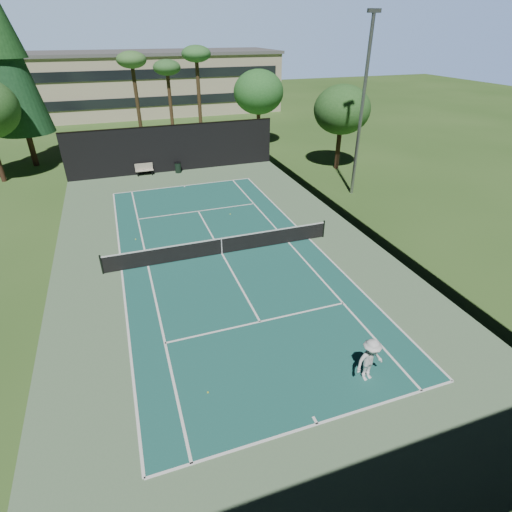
{
  "coord_description": "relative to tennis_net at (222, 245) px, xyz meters",
  "views": [
    {
      "loc": [
        -4.67,
        -19.25,
        11.17
      ],
      "look_at": [
        1.0,
        -3.0,
        1.3
      ],
      "focal_mm": 28.0,
      "sensor_mm": 36.0,
      "label": 1
    }
  ],
  "objects": [
    {
      "name": "court_surface",
      "position": [
        0.0,
        0.0,
        -0.55
      ],
      "size": [
        10.97,
        23.77,
        0.01
      ],
      "primitive_type": "cube",
      "color": "#1B574F",
      "rests_on": "ground"
    },
    {
      "name": "fence",
      "position": [
        0.0,
        0.06,
        1.45
      ],
      "size": [
        18.04,
        32.05,
        4.03
      ],
      "color": "black",
      "rests_on": "ground"
    },
    {
      "name": "campus_building",
      "position": [
        0.0,
        45.98,
        3.65
      ],
      "size": [
        40.5,
        12.5,
        8.3
      ],
      "color": "#BEB193",
      "rests_on": "ground"
    },
    {
      "name": "tennis_net",
      "position": [
        0.0,
        0.0,
        0.0
      ],
      "size": [
        12.9,
        0.1,
        1.1
      ],
      "color": "black",
      "rests_on": "ground"
    },
    {
      "name": "tennis_ball_c",
      "position": [
        1.97,
        5.14,
        -0.52
      ],
      "size": [
        0.07,
        0.07,
        0.07
      ],
      "primitive_type": "sphere",
      "color": "#CEEB35",
      "rests_on": "ground"
    },
    {
      "name": "tennis_ball_a",
      "position": [
        -3.05,
        -9.46,
        -0.52
      ],
      "size": [
        0.07,
        0.07,
        0.07
      ],
      "primitive_type": "sphere",
      "color": "#C7D02F",
      "rests_on": "ground"
    },
    {
      "name": "tennis_ball_d",
      "position": [
        -4.49,
        3.41,
        -0.52
      ],
      "size": [
        0.07,
        0.07,
        0.07
      ],
      "primitive_type": "sphere",
      "color": "#DFF337",
      "rests_on": "ground"
    },
    {
      "name": "ground",
      "position": [
        0.0,
        0.0,
        -0.56
      ],
      "size": [
        160.0,
        160.0,
        0.0
      ],
      "primitive_type": "plane",
      "color": "#335720",
      "rests_on": "ground"
    },
    {
      "name": "decid_tree_a",
      "position": [
        10.0,
        22.0,
        4.86
      ],
      "size": [
        5.12,
        5.12,
        7.62
      ],
      "color": "#462D1E",
      "rests_on": "ground"
    },
    {
      "name": "palm_a",
      "position": [
        -2.0,
        24.0,
        7.63
      ],
      "size": [
        2.8,
        2.8,
        9.32
      ],
      "color": "#3F2F1B",
      "rests_on": "ground"
    },
    {
      "name": "trash_bin",
      "position": [
        0.15,
        15.44,
        -0.08
      ],
      "size": [
        0.56,
        0.56,
        0.95
      ],
      "color": "black",
      "rests_on": "ground"
    },
    {
      "name": "decid_tree_b",
      "position": [
        14.0,
        12.0,
        4.52
      ],
      "size": [
        4.8,
        4.8,
        7.14
      ],
      "color": "#43291C",
      "rests_on": "ground"
    },
    {
      "name": "player",
      "position": [
        2.61,
        -10.71,
        0.34
      ],
      "size": [
        1.24,
        0.83,
        1.79
      ],
      "primitive_type": "imported",
      "rotation": [
        0.0,
        0.0,
        0.15
      ],
      "color": "silver",
      "rests_on": "ground"
    },
    {
      "name": "park_bench",
      "position": [
        -2.72,
        15.72,
        -0.01
      ],
      "size": [
        1.5,
        0.45,
        1.02
      ],
      "color": "beige",
      "rests_on": "ground"
    },
    {
      "name": "palm_c",
      "position": [
        4.0,
        23.0,
        8.05
      ],
      "size": [
        2.8,
        2.8,
        9.77
      ],
      "color": "#45331D",
      "rests_on": "ground"
    },
    {
      "name": "tennis_ball_b",
      "position": [
        -1.3,
        1.63,
        -0.52
      ],
      "size": [
        0.07,
        0.07,
        0.07
      ],
      "primitive_type": "sphere",
      "color": "yellow",
      "rests_on": "ground"
    },
    {
      "name": "apron_slab",
      "position": [
        0.0,
        0.0,
        -0.55
      ],
      "size": [
        18.0,
        32.0,
        0.01
      ],
      "primitive_type": "cube",
      "color": "#597955",
      "rests_on": "ground"
    },
    {
      "name": "palm_b",
      "position": [
        1.5,
        26.0,
        6.8
      ],
      "size": [
        2.8,
        2.8,
        8.42
      ],
      "color": "#48331F",
      "rests_on": "ground"
    },
    {
      "name": "light_pole",
      "position": [
        12.0,
        6.0,
        5.9
      ],
      "size": [
        0.9,
        0.25,
        12.22
      ],
      "color": "gray",
      "rests_on": "ground"
    },
    {
      "name": "court_lines",
      "position": [
        0.0,
        0.0,
        -0.54
      ],
      "size": [
        11.07,
        23.87,
        0.01
      ],
      "color": "white",
      "rests_on": "ground"
    },
    {
      "name": "pine_tree",
      "position": [
        -12.0,
        22.0,
        9.0
      ],
      "size": [
        4.8,
        4.8,
        15.0
      ],
      "color": "#43291C",
      "rests_on": "ground"
    }
  ]
}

